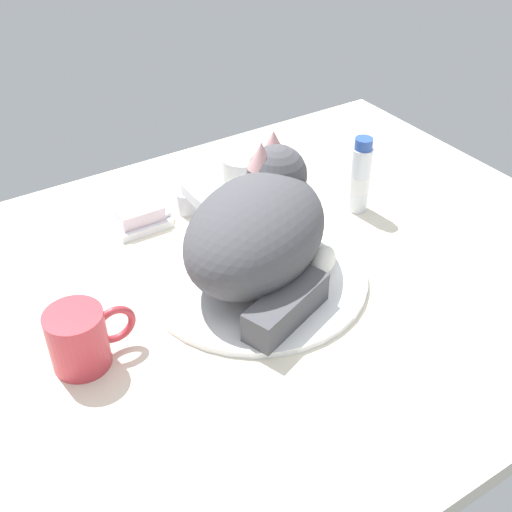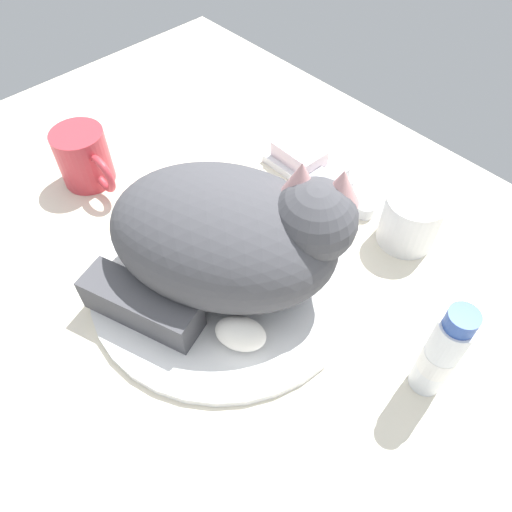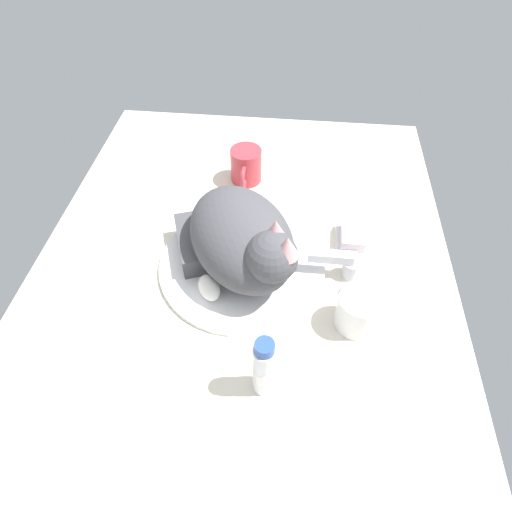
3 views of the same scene
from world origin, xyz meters
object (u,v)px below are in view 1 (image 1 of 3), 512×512
object	(u,v)px
rinse_cup	(243,175)
toothpaste_bottle	(360,177)
cat	(260,228)
soap_bar	(139,213)
coffee_mug	(80,338)
faucet	(191,203)

from	to	relation	value
rinse_cup	toothpaste_bottle	bearing A→B (deg)	-47.89
cat	rinse_cup	world-z (taller)	cat
soap_bar	toothpaste_bottle	xyz separation A→B (cm)	(32.90, -15.13, 3.73)
rinse_cup	coffee_mug	bearing A→B (deg)	-147.89
cat	toothpaste_bottle	world-z (taller)	cat
faucet	soap_bar	size ratio (longest dim) A/B	1.64
faucet	rinse_cup	distance (cm)	11.16
soap_bar	toothpaste_bottle	world-z (taller)	toothpaste_bottle
faucet	soap_bar	world-z (taller)	faucet
cat	toothpaste_bottle	bearing A→B (deg)	14.57
faucet	rinse_cup	size ratio (longest dim) A/B	1.61
rinse_cup	soap_bar	size ratio (longest dim) A/B	1.02
coffee_mug	faucet	bearing A→B (deg)	39.50
faucet	toothpaste_bottle	distance (cm)	28.06
rinse_cup	soap_bar	xyz separation A→B (cm)	(-19.44, 0.24, -1.17)
faucet	soap_bar	bearing A→B (deg)	167.72
coffee_mug	soap_bar	distance (cm)	30.38
soap_bar	rinse_cup	bearing A→B (deg)	-0.71
soap_bar	faucet	bearing A→B (deg)	-12.28
coffee_mug	cat	bearing A→B (deg)	5.76
faucet	toothpaste_bottle	xyz separation A→B (cm)	(24.45, -13.29, 3.59)
coffee_mug	toothpaste_bottle	xyz separation A→B (cm)	(51.39, 8.92, 2.06)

